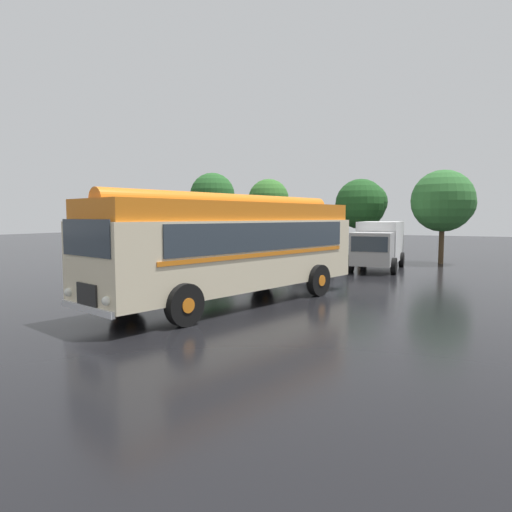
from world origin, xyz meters
TOP-DOWN VIEW (x-y plane):
  - ground_plane at (0.00, 0.00)m, footprint 120.00×120.00m
  - vintage_bus at (0.88, 0.69)m, footprint 4.78×10.38m
  - car_near_left at (-2.74, 12.65)m, footprint 2.42×4.41m
  - car_mid_left at (-0.05, 11.82)m, footprint 2.05×4.25m
  - box_van at (2.71, 12.65)m, footprint 2.68×5.90m
  - tree_far_left at (-11.49, 17.94)m, footprint 3.45×3.45m
  - tree_left_of_centre at (-6.14, 17.23)m, footprint 2.86×2.90m
  - tree_centre at (0.16, 18.82)m, footprint 3.43×3.37m
  - tree_right_of_centre at (5.49, 17.10)m, footprint 3.64×3.62m
  - traffic_cone at (-3.10, -0.51)m, footprint 0.36×0.36m

SIDE VIEW (x-z plane):
  - ground_plane at x=0.00m, z-range 0.00..0.00m
  - traffic_cone at x=-3.10m, z-range 0.00..0.55m
  - car_near_left at x=-2.74m, z-range 0.02..1.68m
  - car_mid_left at x=-0.05m, z-range 0.02..1.68m
  - box_van at x=2.71m, z-range 0.11..2.61m
  - vintage_bus at x=0.88m, z-range 0.15..3.64m
  - tree_right_of_centre at x=5.49m, z-range 0.90..6.40m
  - tree_centre at x=0.16m, z-range 1.00..6.31m
  - tree_left_of_centre at x=-6.14m, z-range 1.32..6.73m
  - tree_far_left at x=-11.49m, z-range 1.35..7.49m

